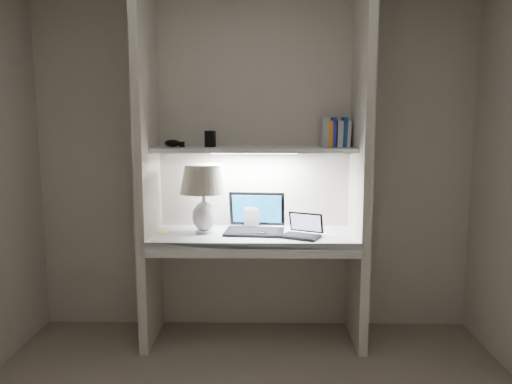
{
  "coord_description": "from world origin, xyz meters",
  "views": [
    {
      "loc": [
        0.07,
        -2.17,
        1.55
      ],
      "look_at": [
        0.02,
        1.05,
        1.09
      ],
      "focal_mm": 35.0,
      "sensor_mm": 36.0,
      "label": 1
    }
  ],
  "objects_px": {
    "table_lamp": "(204,187)",
    "laptop_netbook": "(303,231)",
    "book_row": "(336,133)",
    "speaker": "(252,217)",
    "laptop_main": "(255,223)"
  },
  "relations": [
    {
      "from": "laptop_main",
      "to": "book_row",
      "type": "distance_m",
      "value": 0.86
    },
    {
      "from": "laptop_netbook",
      "to": "speaker",
      "type": "distance_m",
      "value": 0.46
    },
    {
      "from": "speaker",
      "to": "table_lamp",
      "type": "bearing_deg",
      "value": -151.02
    },
    {
      "from": "table_lamp",
      "to": "book_row",
      "type": "xyz_separation_m",
      "value": [
        0.93,
        0.17,
        0.37
      ]
    },
    {
      "from": "laptop_netbook",
      "to": "speaker",
      "type": "relative_size",
      "value": 2.04
    },
    {
      "from": "table_lamp",
      "to": "laptop_netbook",
      "type": "relative_size",
      "value": 1.56
    },
    {
      "from": "book_row",
      "to": "speaker",
      "type": "bearing_deg",
      "value": 177.99
    },
    {
      "from": "table_lamp",
      "to": "speaker",
      "type": "xyz_separation_m",
      "value": [
        0.33,
        0.19,
        -0.25
      ]
    },
    {
      "from": "table_lamp",
      "to": "laptop_main",
      "type": "height_order",
      "value": "table_lamp"
    },
    {
      "from": "table_lamp",
      "to": "book_row",
      "type": "relative_size",
      "value": 2.29
    },
    {
      "from": "laptop_netbook",
      "to": "book_row",
      "type": "height_order",
      "value": "book_row"
    },
    {
      "from": "laptop_main",
      "to": "laptop_netbook",
      "type": "relative_size",
      "value": 1.41
    },
    {
      "from": "laptop_netbook",
      "to": "book_row",
      "type": "xyz_separation_m",
      "value": [
        0.25,
        0.27,
        0.66
      ]
    },
    {
      "from": "speaker",
      "to": "book_row",
      "type": "height_order",
      "value": "book_row"
    },
    {
      "from": "table_lamp",
      "to": "laptop_main",
      "type": "xyz_separation_m",
      "value": [
        0.36,
        0.07,
        -0.26
      ]
    }
  ]
}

